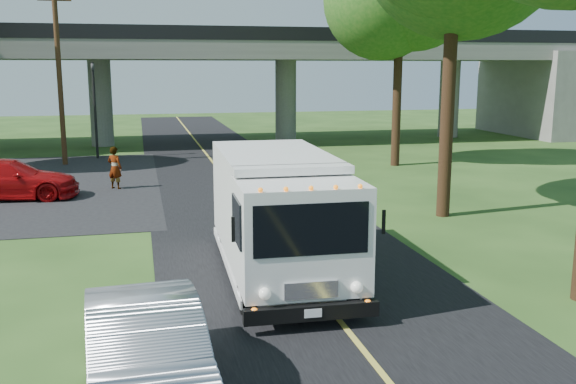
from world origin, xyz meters
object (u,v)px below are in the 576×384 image
object	(u,v)px
utility_pole	(59,74)
traffic_signal	(94,100)
red_sedan	(8,179)
pedestrian	(115,168)
silver_sedan	(146,356)
step_van	(279,212)

from	to	relation	value
utility_pole	traffic_signal	bearing A→B (deg)	53.13
red_sedan	pedestrian	distance (m)	4.09
utility_pole	silver_sedan	xyz separation A→B (m)	(3.75, -25.42, -3.81)
red_sedan	pedestrian	xyz separation A→B (m)	(3.92, 1.17, 0.13)
step_van	red_sedan	xyz separation A→B (m)	(-8.10, 11.34, -0.84)
utility_pole	red_sedan	size ratio (longest dim) A/B	1.73
utility_pole	pedestrian	distance (m)	8.79
traffic_signal	utility_pole	bearing A→B (deg)	-126.87
red_sedan	pedestrian	world-z (taller)	pedestrian
utility_pole	pedestrian	bearing A→B (deg)	-69.84
pedestrian	utility_pole	bearing A→B (deg)	-34.73
traffic_signal	pedestrian	world-z (taller)	traffic_signal
silver_sedan	pedestrian	bearing A→B (deg)	88.85
traffic_signal	red_sedan	bearing A→B (deg)	-104.09
traffic_signal	utility_pole	size ratio (longest dim) A/B	0.58
silver_sedan	utility_pole	bearing A→B (deg)	94.03
traffic_signal	step_van	world-z (taller)	traffic_signal
red_sedan	step_van	bearing A→B (deg)	-139.44
step_van	pedestrian	size ratio (longest dim) A/B	3.99
red_sedan	pedestrian	size ratio (longest dim) A/B	2.94
traffic_signal	pedestrian	xyz separation A→B (m)	(1.25, -9.48, -2.31)
silver_sedan	traffic_signal	bearing A→B (deg)	90.33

